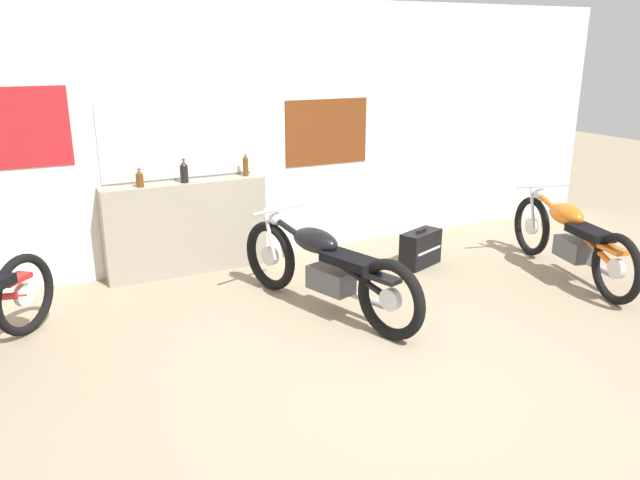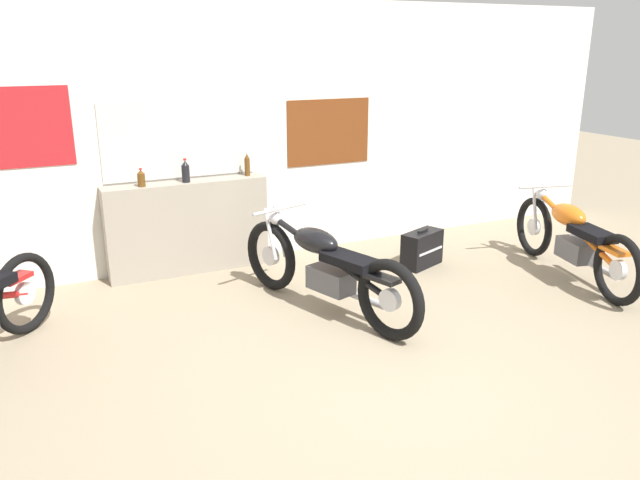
% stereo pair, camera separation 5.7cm
% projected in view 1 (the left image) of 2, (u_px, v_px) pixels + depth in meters
% --- Properties ---
extents(ground_plane, '(24.00, 24.00, 0.00)m').
position_uv_depth(ground_plane, '(405.00, 395.00, 4.33)').
color(ground_plane, gray).
extents(wall_back, '(10.00, 0.07, 2.80)m').
position_uv_depth(wall_back, '(240.00, 134.00, 6.72)').
color(wall_back, silver).
rests_on(wall_back, ground_plane).
extents(sill_counter, '(1.69, 0.28, 0.98)m').
position_uv_depth(sill_counter, '(187.00, 227.00, 6.55)').
color(sill_counter, gray).
rests_on(sill_counter, ground_plane).
extents(bottle_leftmost, '(0.08, 0.08, 0.18)m').
position_uv_depth(bottle_leftmost, '(140.00, 179.00, 6.16)').
color(bottle_leftmost, '#5B3814').
rests_on(bottle_leftmost, sill_counter).
extents(bottle_left_center, '(0.08, 0.08, 0.24)m').
position_uv_depth(bottle_left_center, '(184.00, 172.00, 6.35)').
color(bottle_left_center, black).
rests_on(bottle_left_center, sill_counter).
extents(bottle_center, '(0.06, 0.06, 0.26)m').
position_uv_depth(bottle_center, '(246.00, 165.00, 6.67)').
color(bottle_center, '#5B3814').
rests_on(bottle_center, sill_counter).
extents(motorcycle_black, '(0.89, 2.14, 0.86)m').
position_uv_depth(motorcycle_black, '(325.00, 268.00, 5.57)').
color(motorcycle_black, black).
rests_on(motorcycle_black, ground_plane).
extents(motorcycle_orange, '(0.73, 2.09, 0.86)m').
position_uv_depth(motorcycle_orange, '(571.00, 238.00, 6.44)').
color(motorcycle_orange, black).
rests_on(motorcycle_orange, ground_plane).
extents(hard_case_black, '(0.55, 0.39, 0.41)m').
position_uv_depth(hard_case_black, '(420.00, 248.00, 6.81)').
color(hard_case_black, black).
rests_on(hard_case_black, ground_plane).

